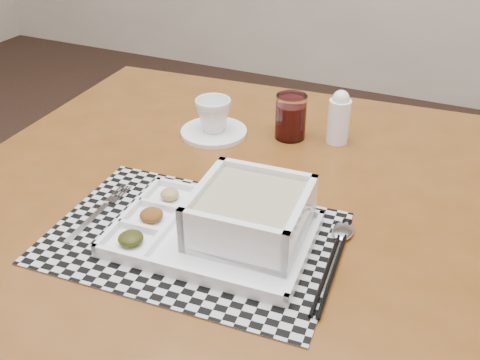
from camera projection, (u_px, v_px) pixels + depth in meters
name	position (u px, v px, depth m)	size (l,w,h in m)	color
floor	(37.00, 317.00, 1.85)	(5.00, 5.00, 0.00)	black
dining_table	(231.00, 234.00, 1.04)	(1.18, 1.18, 0.83)	#57310F
placemat	(194.00, 237.00, 0.89)	(0.47, 0.32, 0.00)	#B2B2BA
serving_tray	(239.00, 221.00, 0.87)	(0.34, 0.25, 0.09)	white
fork	(101.00, 211.00, 0.95)	(0.03, 0.19, 0.00)	silver
spoon	(341.00, 236.00, 0.88)	(0.04, 0.18, 0.01)	silver
chopsticks	(333.00, 263.00, 0.82)	(0.03, 0.24, 0.01)	black
saucer	(214.00, 132.00, 1.21)	(0.15, 0.15, 0.01)	white
cup	(213.00, 115.00, 1.19)	(0.08, 0.08, 0.07)	white
juice_glass	(291.00, 118.00, 1.18)	(0.07, 0.07, 0.10)	white
creamer_bottle	(339.00, 118.00, 1.15)	(0.05, 0.05, 0.12)	white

